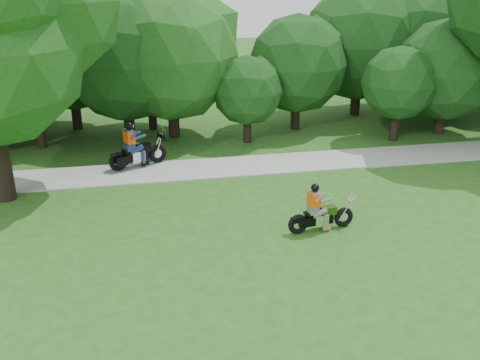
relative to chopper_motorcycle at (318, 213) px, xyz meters
name	(u,v)px	position (x,y,z in m)	size (l,w,h in m)	color
ground	(389,265)	(1.14, -2.26, -0.55)	(100.00, 100.00, 0.00)	#235217
walkway	(297,162)	(1.14, 5.74, -0.52)	(60.00, 2.20, 0.06)	gray
tree_line	(229,52)	(-0.44, 11.82, 2.96)	(39.71, 11.57, 7.59)	black
chopper_motorcycle	(318,213)	(0.00, 0.00, 0.00)	(2.08, 0.65, 1.48)	black
touring_motorcycle	(134,151)	(-5.10, 6.35, 0.16)	(2.25, 1.37, 1.80)	black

